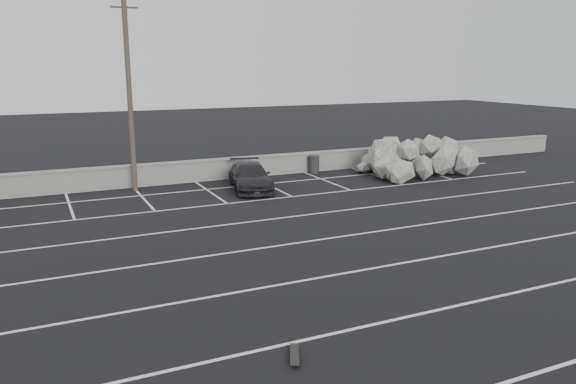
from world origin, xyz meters
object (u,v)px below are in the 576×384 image
riprap_pile (414,164)px  skateboard (295,356)px  trash_bin (314,164)px  car_right (250,176)px  utility_pole (129,94)px

riprap_pile → skateboard: size_ratio=8.45×
riprap_pile → skateboard: bearing=-133.8°
trash_bin → car_right: bearing=-152.9°
car_right → riprap_pile: (9.01, -0.39, -0.01)m
skateboard → trash_bin: bearing=86.1°
utility_pole → skateboard: (0.13, -16.80, -4.31)m
car_right → trash_bin: 5.09m
utility_pole → riprap_pile: bearing=-9.8°
utility_pole → trash_bin: utility_pole is taller
car_right → skateboard: car_right is taller
riprap_pile → skateboard: (-13.79, -14.38, -0.53)m
trash_bin → skateboard: 19.48m
trash_bin → skateboard: size_ratio=1.32×
utility_pole → skateboard: bearing=-89.6°
utility_pole → riprap_pile: utility_pole is taller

